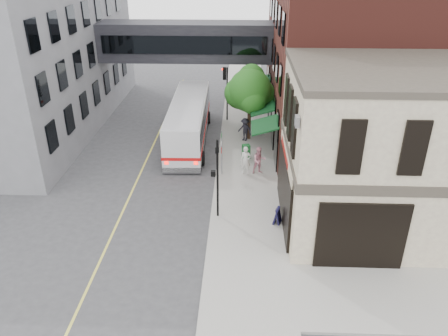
# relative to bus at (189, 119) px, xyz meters

# --- Properties ---
(ground) EXTENTS (120.00, 120.00, 0.00)m
(ground) POSITION_rel_bus_xyz_m (2.35, -12.67, -1.74)
(ground) COLOR #38383A
(ground) RESTS_ON ground
(sidewalk_main) EXTENTS (4.00, 60.00, 0.15)m
(sidewalk_main) POSITION_rel_bus_xyz_m (4.35, 1.33, -1.66)
(sidewalk_main) COLOR gray
(sidewalk_main) RESTS_ON ground
(corner_building) EXTENTS (10.19, 8.12, 8.45)m
(corner_building) POSITION_rel_bus_xyz_m (11.33, -10.67, 2.47)
(corner_building) COLOR tan
(corner_building) RESTS_ON ground
(brick_building) EXTENTS (13.76, 18.00, 14.00)m
(brick_building) POSITION_rel_bus_xyz_m (12.33, 2.32, 5.25)
(brick_building) COLOR #4E1E18
(brick_building) RESTS_ON ground
(opposite_building) EXTENTS (14.00, 24.00, 14.00)m
(opposite_building) POSITION_rel_bus_xyz_m (-14.65, 3.33, 5.26)
(opposite_building) COLOR slate
(opposite_building) RESTS_ON ground
(skyway_bridge) EXTENTS (14.00, 3.18, 3.00)m
(skyway_bridge) POSITION_rel_bus_xyz_m (-0.65, 5.33, 4.76)
(skyway_bridge) COLOR black
(skyway_bridge) RESTS_ON ground
(traffic_signal_near) EXTENTS (0.44, 0.22, 4.60)m
(traffic_signal_near) POSITION_rel_bus_xyz_m (2.72, -10.67, 1.24)
(traffic_signal_near) COLOR black
(traffic_signal_near) RESTS_ON sidewalk_main
(traffic_signal_far) EXTENTS (0.53, 0.28, 4.50)m
(traffic_signal_far) POSITION_rel_bus_xyz_m (2.61, 4.33, 1.60)
(traffic_signal_far) COLOR black
(traffic_signal_far) RESTS_ON sidewalk_main
(street_sign_pole) EXTENTS (0.08, 0.75, 3.00)m
(street_sign_pole) POSITION_rel_bus_xyz_m (2.75, -5.67, 0.19)
(street_sign_pole) COLOR gray
(street_sign_pole) RESTS_ON sidewalk_main
(street_tree) EXTENTS (3.80, 3.20, 5.60)m
(street_tree) POSITION_rel_bus_xyz_m (4.55, 0.54, 2.17)
(street_tree) COLOR #382619
(street_tree) RESTS_ON sidewalk_main
(lane_marking) EXTENTS (0.12, 40.00, 0.01)m
(lane_marking) POSITION_rel_bus_xyz_m (-2.65, -2.67, -1.73)
(lane_marking) COLOR #D8CC4C
(lane_marking) RESTS_ON ground
(bus) EXTENTS (3.00, 11.58, 3.10)m
(bus) POSITION_rel_bus_xyz_m (0.00, 0.00, 0.00)
(bus) COLOR silver
(bus) RESTS_ON ground
(pedestrian_a) EXTENTS (0.73, 0.54, 1.86)m
(pedestrian_a) POSITION_rel_bus_xyz_m (4.29, -5.60, -0.66)
(pedestrian_a) COLOR silver
(pedestrian_a) RESTS_ON sidewalk_main
(pedestrian_b) EXTENTS (1.04, 0.90, 1.81)m
(pedestrian_b) POSITION_rel_bus_xyz_m (5.16, -5.49, -0.68)
(pedestrian_b) COLOR #CE8597
(pedestrian_b) RESTS_ON sidewalk_main
(pedestrian_c) EXTENTS (1.32, 1.19, 1.78)m
(pedestrian_c) POSITION_rel_bus_xyz_m (4.25, -0.10, -0.70)
(pedestrian_c) COLOR black
(pedestrian_c) RESTS_ON sidewalk_main
(newspaper_box) EXTENTS (0.61, 0.57, 1.00)m
(newspaper_box) POSITION_rel_bus_xyz_m (4.33, -3.25, -1.09)
(newspaper_box) COLOR #135722
(newspaper_box) RESTS_ON sidewalk_main
(sandwich_board) EXTENTS (0.49, 0.60, 0.92)m
(sandwich_board) POSITION_rel_bus_xyz_m (5.95, -11.27, -1.13)
(sandwich_board) COLOR black
(sandwich_board) RESTS_ON sidewalk_main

